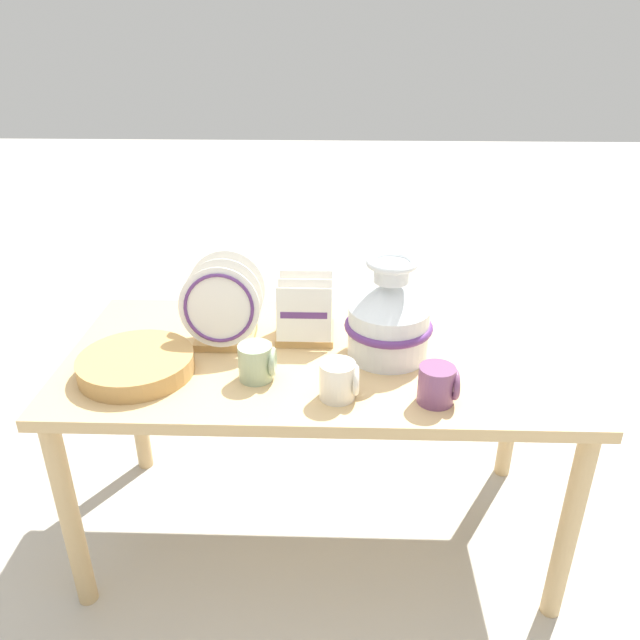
{
  "coord_description": "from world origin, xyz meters",
  "views": [
    {
      "loc": [
        0.05,
        -1.59,
        1.59
      ],
      "look_at": [
        0.0,
        0.0,
        0.79
      ],
      "focal_mm": 35.0,
      "sensor_mm": 36.0,
      "label": 1
    }
  ],
  "objects_px": {
    "dish_rack_round_plates": "(223,311)",
    "wicker_charger_stack": "(136,364)",
    "mug_plum_glaze": "(438,385)",
    "ceramic_vase": "(389,317)",
    "dish_rack_square_plates": "(305,320)",
    "mug_cream_glaze": "(339,380)",
    "mug_sage_glaze": "(257,362)"
  },
  "relations": [
    {
      "from": "ceramic_vase",
      "to": "mug_sage_glaze",
      "type": "relative_size",
      "value": 2.92
    },
    {
      "from": "dish_rack_square_plates",
      "to": "wicker_charger_stack",
      "type": "xyz_separation_m",
      "value": [
        -0.45,
        -0.23,
        -0.03
      ]
    },
    {
      "from": "mug_sage_glaze",
      "to": "wicker_charger_stack",
      "type": "bearing_deg",
      "value": 177.13
    },
    {
      "from": "wicker_charger_stack",
      "to": "mug_plum_glaze",
      "type": "height_order",
      "value": "mug_plum_glaze"
    },
    {
      "from": "dish_rack_square_plates",
      "to": "mug_plum_glaze",
      "type": "relative_size",
      "value": 1.83
    },
    {
      "from": "ceramic_vase",
      "to": "mug_sage_glaze",
      "type": "bearing_deg",
      "value": -158.77
    },
    {
      "from": "mug_plum_glaze",
      "to": "mug_sage_glaze",
      "type": "distance_m",
      "value": 0.48
    },
    {
      "from": "mug_sage_glaze",
      "to": "dish_rack_round_plates",
      "type": "bearing_deg",
      "value": 121.53
    },
    {
      "from": "ceramic_vase",
      "to": "wicker_charger_stack",
      "type": "xyz_separation_m",
      "value": [
        -0.7,
        -0.12,
        -0.1
      ]
    },
    {
      "from": "wicker_charger_stack",
      "to": "mug_cream_glaze",
      "type": "bearing_deg",
      "value": -10.39
    },
    {
      "from": "mug_cream_glaze",
      "to": "mug_sage_glaze",
      "type": "bearing_deg",
      "value": 158.86
    },
    {
      "from": "dish_rack_square_plates",
      "to": "mug_plum_glaze",
      "type": "height_order",
      "value": "dish_rack_square_plates"
    },
    {
      "from": "mug_plum_glaze",
      "to": "mug_sage_glaze",
      "type": "height_order",
      "value": "same"
    },
    {
      "from": "dish_rack_square_plates",
      "to": "mug_sage_glaze",
      "type": "height_order",
      "value": "dish_rack_square_plates"
    },
    {
      "from": "dish_rack_square_plates",
      "to": "dish_rack_round_plates",
      "type": "bearing_deg",
      "value": -169.2
    },
    {
      "from": "dish_rack_round_plates",
      "to": "dish_rack_square_plates",
      "type": "xyz_separation_m",
      "value": [
        0.24,
        0.05,
        -0.05
      ]
    },
    {
      "from": "dish_rack_round_plates",
      "to": "mug_sage_glaze",
      "type": "distance_m",
      "value": 0.24
    },
    {
      "from": "dish_rack_square_plates",
      "to": "ceramic_vase",
      "type": "bearing_deg",
      "value": -23.66
    },
    {
      "from": "wicker_charger_stack",
      "to": "mug_sage_glaze",
      "type": "relative_size",
      "value": 3.11
    },
    {
      "from": "dish_rack_round_plates",
      "to": "wicker_charger_stack",
      "type": "relative_size",
      "value": 0.81
    },
    {
      "from": "dish_rack_round_plates",
      "to": "dish_rack_square_plates",
      "type": "relative_size",
      "value": 1.39
    },
    {
      "from": "ceramic_vase",
      "to": "mug_sage_glaze",
      "type": "xyz_separation_m",
      "value": [
        -0.36,
        -0.14,
        -0.07
      ]
    },
    {
      "from": "ceramic_vase",
      "to": "mug_cream_glaze",
      "type": "relative_size",
      "value": 2.92
    },
    {
      "from": "ceramic_vase",
      "to": "dish_rack_square_plates",
      "type": "relative_size",
      "value": 1.6
    },
    {
      "from": "dish_rack_round_plates",
      "to": "mug_sage_glaze",
      "type": "bearing_deg",
      "value": -58.47
    },
    {
      "from": "wicker_charger_stack",
      "to": "ceramic_vase",
      "type": "bearing_deg",
      "value": 9.98
    },
    {
      "from": "dish_rack_round_plates",
      "to": "mug_sage_glaze",
      "type": "xyz_separation_m",
      "value": [
        0.12,
        -0.2,
        -0.06
      ]
    },
    {
      "from": "mug_sage_glaze",
      "to": "ceramic_vase",
      "type": "bearing_deg",
      "value": 21.23
    },
    {
      "from": "mug_plum_glaze",
      "to": "mug_sage_glaze",
      "type": "relative_size",
      "value": 1.0
    },
    {
      "from": "mug_plum_glaze",
      "to": "mug_cream_glaze",
      "type": "distance_m",
      "value": 0.25
    },
    {
      "from": "dish_rack_round_plates",
      "to": "wicker_charger_stack",
      "type": "xyz_separation_m",
      "value": [
        -0.22,
        -0.18,
        -0.08
      ]
    },
    {
      "from": "ceramic_vase",
      "to": "dish_rack_round_plates",
      "type": "bearing_deg",
      "value": 172.77
    }
  ]
}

